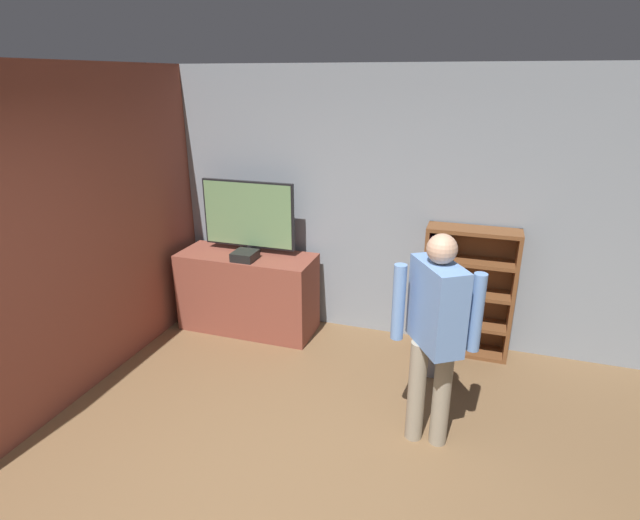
% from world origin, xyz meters
% --- Properties ---
extents(wall_back, '(6.07, 0.06, 2.70)m').
position_xyz_m(wall_back, '(0.00, 2.93, 1.35)').
color(wall_back, gray).
rests_on(wall_back, ground_plane).
extents(wall_side_brick, '(0.06, 4.50, 2.70)m').
position_xyz_m(wall_side_brick, '(-2.07, 1.45, 1.35)').
color(wall_side_brick, brown).
rests_on(wall_side_brick, ground_plane).
extents(tv_ledge, '(1.43, 0.56, 0.84)m').
position_xyz_m(tv_ledge, '(-1.20, 2.53, 0.42)').
color(tv_ledge, brown).
rests_on(tv_ledge, ground_plane).
extents(television, '(1.00, 0.22, 0.75)m').
position_xyz_m(television, '(-1.20, 2.63, 1.23)').
color(television, black).
rests_on(television, tv_ledge).
extents(game_console, '(0.23, 0.24, 0.09)m').
position_xyz_m(game_console, '(-1.15, 2.39, 0.89)').
color(game_console, black).
rests_on(game_console, tv_ledge).
extents(bookshelf, '(0.85, 0.28, 1.27)m').
position_xyz_m(bookshelf, '(0.94, 2.75, 0.61)').
color(bookshelf, brown).
rests_on(bookshelf, ground_plane).
extents(person, '(0.61, 0.51, 1.63)m').
position_xyz_m(person, '(0.84, 1.32, 0.97)').
color(person, gray).
rests_on(person, ground_plane).
extents(waste_bin, '(0.27, 0.27, 0.38)m').
position_xyz_m(waste_bin, '(0.78, 2.29, 0.19)').
color(waste_bin, gray).
rests_on(waste_bin, ground_plane).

